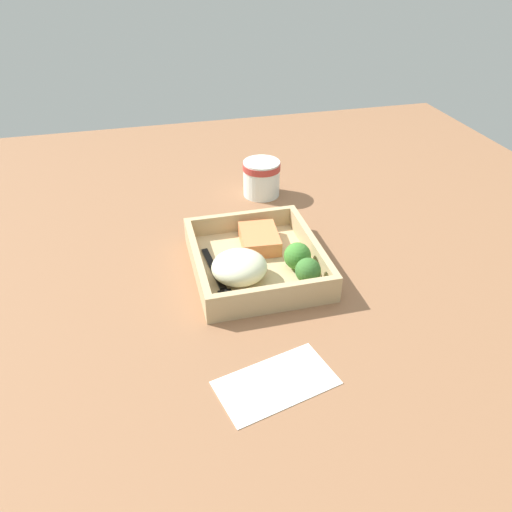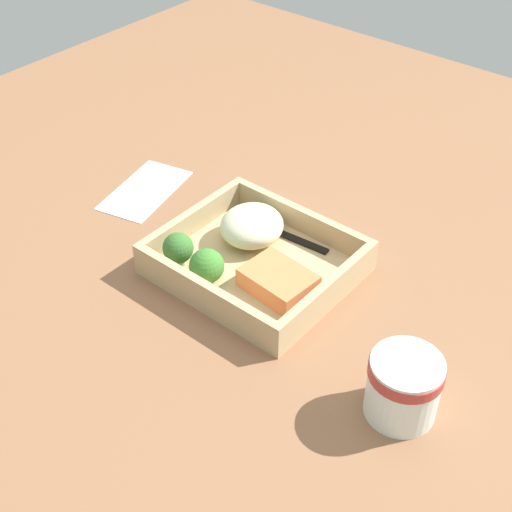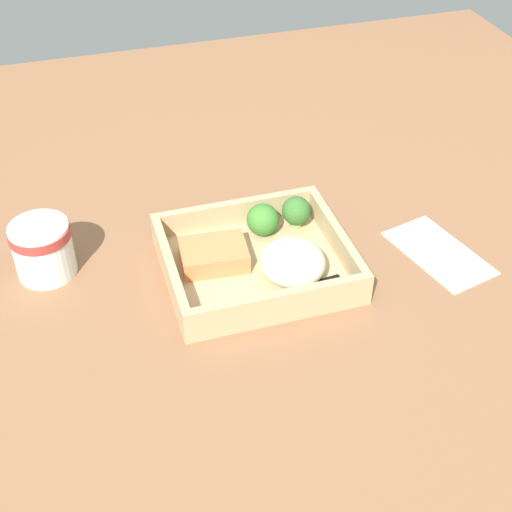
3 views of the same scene
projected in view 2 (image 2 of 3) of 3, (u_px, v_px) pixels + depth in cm
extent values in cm
cube|color=brown|center=(256.00, 276.00, 99.50)|extent=(160.00, 160.00, 2.00)
cube|color=tan|center=(256.00, 268.00, 98.48)|extent=(25.09, 21.88, 1.20)
cube|color=tan|center=(301.00, 219.00, 103.08)|extent=(25.09, 1.20, 3.67)
cube|color=tan|center=(204.00, 294.00, 90.79)|extent=(25.09, 1.20, 3.67)
cube|color=tan|center=(328.00, 292.00, 91.05)|extent=(1.20, 19.48, 3.67)
cube|color=tan|center=(192.00, 221.00, 102.82)|extent=(1.20, 19.48, 3.67)
cube|color=#E77E4A|center=(278.00, 281.00, 93.30)|extent=(9.63, 7.52, 2.81)
ellipsoid|color=beige|center=(252.00, 226.00, 100.76)|extent=(8.84, 9.31, 5.04)
cylinder|color=#83AE62|center=(179.00, 259.00, 97.61)|extent=(1.62, 1.62, 1.70)
sphere|color=#366A2A|center=(178.00, 248.00, 96.33)|extent=(4.26, 4.26, 4.26)
cylinder|color=#76985B|center=(207.00, 276.00, 95.33)|extent=(1.80, 1.80, 1.09)
sphere|color=#3D7C2D|center=(207.00, 266.00, 94.15)|extent=(4.73, 4.73, 4.73)
cube|color=black|center=(287.00, 236.00, 102.72)|extent=(12.45, 2.22, 0.44)
cube|color=black|center=(243.00, 217.00, 106.17)|extent=(3.59, 2.50, 0.44)
cylinder|color=white|center=(403.00, 387.00, 77.73)|extent=(8.06, 8.06, 7.92)
cylinder|color=#B23833|center=(407.00, 370.00, 75.92)|extent=(8.30, 8.30, 1.42)
cube|color=white|center=(145.00, 190.00, 114.08)|extent=(12.10, 17.36, 0.24)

